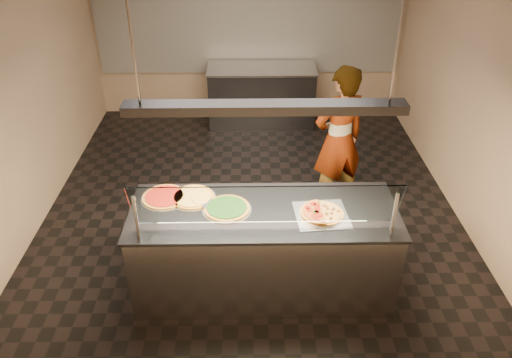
{
  "coord_description": "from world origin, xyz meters",
  "views": [
    {
      "loc": [
        -0.02,
        -5.03,
        3.59
      ],
      "look_at": [
        0.04,
        -0.91,
        1.02
      ],
      "focal_mm": 35.0,
      "sensor_mm": 36.0,
      "label": 1
    }
  ],
  "objects_px": {
    "serving_counter": "(264,250)",
    "prep_table": "(262,95)",
    "half_pizza_sausage": "(332,212)",
    "pizza_tomato": "(164,197)",
    "pizza_cheese": "(193,197)",
    "half_pizza_pepperoni": "(311,212)",
    "worker": "(339,140)",
    "heat_lamp_housing": "(265,108)",
    "sneeze_guard": "(265,206)",
    "pizza_spatula": "(200,202)",
    "perforated_tray": "(321,214)",
    "pizza_spinach": "(227,208)"
  },
  "relations": [
    {
      "from": "sneeze_guard",
      "to": "prep_table",
      "type": "height_order",
      "value": "sneeze_guard"
    },
    {
      "from": "prep_table",
      "to": "half_pizza_sausage",
      "type": "bearing_deg",
      "value": -82.31
    },
    {
      "from": "serving_counter",
      "to": "perforated_tray",
      "type": "height_order",
      "value": "perforated_tray"
    },
    {
      "from": "pizza_tomato",
      "to": "pizza_spatula",
      "type": "relative_size",
      "value": 1.65
    },
    {
      "from": "half_pizza_pepperoni",
      "to": "pizza_spinach",
      "type": "bearing_deg",
      "value": 172.37
    },
    {
      "from": "half_pizza_sausage",
      "to": "prep_table",
      "type": "xyz_separation_m",
      "value": [
        -0.53,
        3.94,
        -0.49
      ]
    },
    {
      "from": "perforated_tray",
      "to": "pizza_spinach",
      "type": "relative_size",
      "value": 1.11
    },
    {
      "from": "sneeze_guard",
      "to": "worker",
      "type": "distance_m",
      "value": 2.02
    },
    {
      "from": "perforated_tray",
      "to": "pizza_tomato",
      "type": "bearing_deg",
      "value": 168.38
    },
    {
      "from": "perforated_tray",
      "to": "heat_lamp_housing",
      "type": "xyz_separation_m",
      "value": [
        -0.52,
        0.08,
        1.01
      ]
    },
    {
      "from": "prep_table",
      "to": "worker",
      "type": "xyz_separation_m",
      "value": [
        0.83,
        -2.43,
        0.44
      ]
    },
    {
      "from": "prep_table",
      "to": "pizza_tomato",
      "type": "bearing_deg",
      "value": -105.6
    },
    {
      "from": "pizza_spinach",
      "to": "pizza_cheese",
      "type": "bearing_deg",
      "value": 150.11
    },
    {
      "from": "half_pizza_sausage",
      "to": "pizza_tomato",
      "type": "relative_size",
      "value": 0.9
    },
    {
      "from": "sneeze_guard",
      "to": "worker",
      "type": "bearing_deg",
      "value": 62.8
    },
    {
      "from": "serving_counter",
      "to": "prep_table",
      "type": "xyz_separation_m",
      "value": [
        0.08,
        3.87,
        0.0
      ]
    },
    {
      "from": "perforated_tray",
      "to": "pizza_tomato",
      "type": "xyz_separation_m",
      "value": [
        -1.46,
        0.3,
        0.01
      ]
    },
    {
      "from": "half_pizza_sausage",
      "to": "pizza_tomato",
      "type": "bearing_deg",
      "value": 169.07
    },
    {
      "from": "half_pizza_pepperoni",
      "to": "worker",
      "type": "distance_m",
      "value": 1.59
    },
    {
      "from": "perforated_tray",
      "to": "heat_lamp_housing",
      "type": "distance_m",
      "value": 1.14
    },
    {
      "from": "serving_counter",
      "to": "pizza_cheese",
      "type": "distance_m",
      "value": 0.85
    },
    {
      "from": "half_pizza_pepperoni",
      "to": "pizza_cheese",
      "type": "distance_m",
      "value": 1.13
    },
    {
      "from": "half_pizza_pepperoni",
      "to": "pizza_cheese",
      "type": "relative_size",
      "value": 0.91
    },
    {
      "from": "sneeze_guard",
      "to": "pizza_spinach",
      "type": "bearing_deg",
      "value": 132.71
    },
    {
      "from": "pizza_cheese",
      "to": "pizza_spatula",
      "type": "bearing_deg",
      "value": -53.3
    },
    {
      "from": "sneeze_guard",
      "to": "pizza_tomato",
      "type": "distance_m",
      "value": 1.13
    },
    {
      "from": "pizza_tomato",
      "to": "half_pizza_pepperoni",
      "type": "bearing_deg",
      "value": -12.39
    },
    {
      "from": "half_pizza_sausage",
      "to": "heat_lamp_housing",
      "type": "distance_m",
      "value": 1.17
    },
    {
      "from": "pizza_spinach",
      "to": "pizza_cheese",
      "type": "distance_m",
      "value": 0.38
    },
    {
      "from": "worker",
      "to": "pizza_tomato",
      "type": "bearing_deg",
      "value": 9.08
    },
    {
      "from": "serving_counter",
      "to": "pizza_spinach",
      "type": "xyz_separation_m",
      "value": [
        -0.34,
        0.02,
        0.48
      ]
    },
    {
      "from": "perforated_tray",
      "to": "worker",
      "type": "relative_size",
      "value": 0.28
    },
    {
      "from": "half_pizza_sausage",
      "to": "pizza_tomato",
      "type": "xyz_separation_m",
      "value": [
        -1.55,
        0.3,
        -0.01
      ]
    },
    {
      "from": "serving_counter",
      "to": "pizza_tomato",
      "type": "xyz_separation_m",
      "value": [
        -0.94,
        0.22,
        0.48
      ]
    },
    {
      "from": "heat_lamp_housing",
      "to": "serving_counter",
      "type": "bearing_deg",
      "value": 180.0
    },
    {
      "from": "prep_table",
      "to": "pizza_cheese",
      "type": "bearing_deg",
      "value": -101.58
    },
    {
      "from": "pizza_cheese",
      "to": "worker",
      "type": "height_order",
      "value": "worker"
    },
    {
      "from": "sneeze_guard",
      "to": "half_pizza_sausage",
      "type": "relative_size",
      "value": 5.56
    },
    {
      "from": "pizza_tomato",
      "to": "prep_table",
      "type": "distance_m",
      "value": 3.81
    },
    {
      "from": "half_pizza_pepperoni",
      "to": "sneeze_guard",
      "type": "bearing_deg",
      "value": -148.01
    },
    {
      "from": "pizza_cheese",
      "to": "prep_table",
      "type": "height_order",
      "value": "pizza_cheese"
    },
    {
      "from": "pizza_spinach",
      "to": "half_pizza_sausage",
      "type": "bearing_deg",
      "value": -6.13
    },
    {
      "from": "pizza_cheese",
      "to": "pizza_spatula",
      "type": "distance_m",
      "value": 0.13
    },
    {
      "from": "pizza_cheese",
      "to": "perforated_tray",
      "type": "bearing_deg",
      "value": -13.81
    },
    {
      "from": "prep_table",
      "to": "serving_counter",
      "type": "bearing_deg",
      "value": -91.17
    },
    {
      "from": "pizza_cheese",
      "to": "prep_table",
      "type": "distance_m",
      "value": 3.76
    },
    {
      "from": "pizza_spatula",
      "to": "prep_table",
      "type": "xyz_separation_m",
      "value": [
        0.67,
        3.76,
        -0.49
      ]
    },
    {
      "from": "sneeze_guard",
      "to": "half_pizza_sausage",
      "type": "bearing_deg",
      "value": 23.49
    },
    {
      "from": "half_pizza_pepperoni",
      "to": "pizza_tomato",
      "type": "relative_size",
      "value": 0.9
    },
    {
      "from": "perforated_tray",
      "to": "half_pizza_sausage",
      "type": "distance_m",
      "value": 0.1
    }
  ]
}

